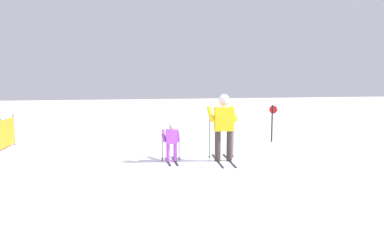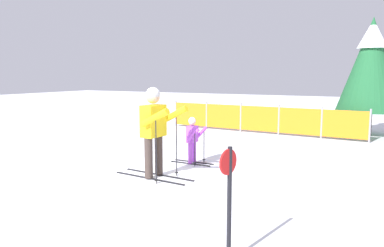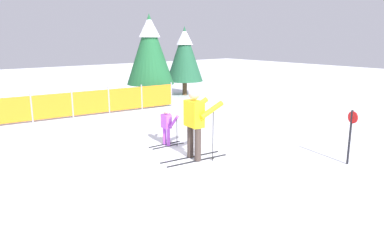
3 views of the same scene
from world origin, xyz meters
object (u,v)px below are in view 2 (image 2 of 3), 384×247
at_px(skier_child, 193,137).
at_px(safety_fence, 259,119).
at_px(conifer_far, 371,63).
at_px(trail_marker, 229,191).
at_px(skier_adult, 155,124).

relative_size(skier_child, safety_fence, 0.15).
bearing_deg(safety_fence, conifer_far, 19.44).
bearing_deg(safety_fence, trail_marker, -74.50).
xyz_separation_m(skier_child, conifer_far, (3.36, 6.21, 1.79)).
xyz_separation_m(skier_child, trail_marker, (2.47, -3.90, 0.18)).
xyz_separation_m(conifer_far, trail_marker, (-0.90, -10.10, -1.61)).
height_order(safety_fence, trail_marker, trail_marker).
bearing_deg(trail_marker, skier_child, 122.35).
height_order(skier_child, safety_fence, skier_child).
height_order(skier_adult, trail_marker, skier_adult).
bearing_deg(skier_child, conifer_far, 62.23).
xyz_separation_m(skier_adult, conifer_far, (3.49, 7.60, 1.33)).
relative_size(skier_adult, safety_fence, 0.25).
bearing_deg(skier_child, safety_fence, 90.74).
relative_size(skier_child, trail_marker, 0.84).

